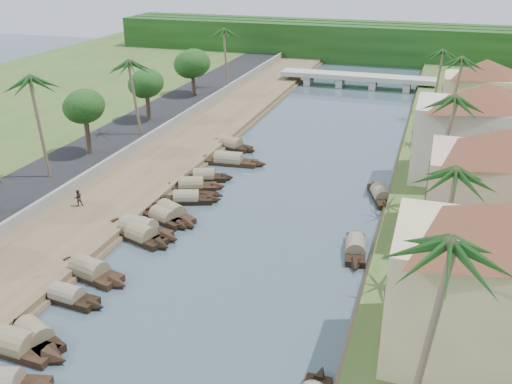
% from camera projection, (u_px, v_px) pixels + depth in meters
% --- Properties ---
extents(ground, '(220.00, 220.00, 0.00)m').
position_uv_depth(ground, '(206.00, 300.00, 41.95)').
color(ground, '#384A55').
rests_on(ground, ground).
extents(left_bank, '(10.00, 180.00, 0.80)m').
position_uv_depth(left_bank, '(142.00, 175.00, 63.77)').
color(left_bank, brown).
rests_on(left_bank, ground).
extents(right_bank, '(16.00, 180.00, 1.20)m').
position_uv_depth(right_bank, '(474.00, 215.00, 53.81)').
color(right_bank, '#324F1F').
rests_on(right_bank, ground).
extents(road, '(8.00, 180.00, 1.40)m').
position_uv_depth(road, '(77.00, 164.00, 66.05)').
color(road, black).
rests_on(road, ground).
extents(retaining_wall, '(0.40, 180.00, 1.10)m').
position_uv_depth(retaining_wall, '(109.00, 163.00, 64.58)').
color(retaining_wall, gray).
rests_on(retaining_wall, left_bank).
extents(treeline, '(120.00, 14.00, 8.00)m').
position_uv_depth(treeline, '(377.00, 43.00, 127.67)').
color(treeline, black).
rests_on(treeline, ground).
extents(bridge, '(28.00, 4.00, 2.40)m').
position_uv_depth(bridge, '(357.00, 78.00, 104.13)').
color(bridge, '#A1A298').
rests_on(bridge, ground).
extents(building_near, '(14.85, 14.85, 10.20)m').
position_uv_depth(building_near, '(499.00, 283.00, 32.31)').
color(building_near, beige).
rests_on(building_near, right_bank).
extents(building_mid, '(14.11, 14.11, 9.70)m').
position_uv_depth(building_mid, '(499.00, 186.00, 46.09)').
color(building_mid, tan).
rests_on(building_mid, right_bank).
extents(building_far, '(15.59, 15.59, 10.20)m').
position_uv_depth(building_far, '(480.00, 132.00, 58.50)').
color(building_far, '#BFB5A6').
rests_on(building_far, right_bank).
extents(building_distant, '(12.62, 12.62, 9.20)m').
position_uv_depth(building_distant, '(482.00, 93.00, 75.88)').
color(building_distant, beige).
rests_on(building_distant, right_bank).
extents(sampan_1, '(7.01, 4.26, 2.09)m').
position_uv_depth(sampan_1, '(34.00, 336.00, 37.41)').
color(sampan_1, black).
rests_on(sampan_1, ground).
extents(sampan_2, '(8.83, 2.28, 2.29)m').
position_uv_depth(sampan_2, '(12.00, 345.00, 36.60)').
color(sampan_2, black).
rests_on(sampan_2, ground).
extents(sampan_3, '(6.83, 2.01, 1.87)m').
position_uv_depth(sampan_3, '(67.00, 297.00, 41.64)').
color(sampan_3, black).
rests_on(sampan_3, ground).
extents(sampan_4, '(8.24, 3.57, 2.28)m').
position_uv_depth(sampan_4, '(89.00, 272.00, 44.81)').
color(sampan_4, black).
rests_on(sampan_4, ground).
extents(sampan_5, '(7.06, 3.81, 2.21)m').
position_uv_depth(sampan_5, '(141.00, 236.00, 50.27)').
color(sampan_5, black).
rests_on(sampan_5, ground).
extents(sampan_6, '(8.70, 2.99, 2.51)m').
position_uv_depth(sampan_6, '(139.00, 230.00, 51.34)').
color(sampan_6, black).
rests_on(sampan_6, ground).
extents(sampan_7, '(6.86, 3.80, 1.87)m').
position_uv_depth(sampan_7, '(163.00, 218.00, 53.74)').
color(sampan_7, black).
rests_on(sampan_7, ground).
extents(sampan_8, '(7.51, 5.14, 2.33)m').
position_uv_depth(sampan_8, '(171.00, 214.00, 54.43)').
color(sampan_8, black).
rests_on(sampan_8, ground).
extents(sampan_9, '(7.40, 3.80, 1.91)m').
position_uv_depth(sampan_9, '(186.00, 199.00, 57.65)').
color(sampan_9, black).
rests_on(sampan_9, ground).
extents(sampan_10, '(7.58, 4.06, 2.09)m').
position_uv_depth(sampan_10, '(191.00, 186.00, 60.73)').
color(sampan_10, black).
rests_on(sampan_10, ground).
extents(sampan_11, '(6.90, 3.77, 1.99)m').
position_uv_depth(sampan_11, '(204.00, 177.00, 63.10)').
color(sampan_11, black).
rests_on(sampan_11, ground).
extents(sampan_12, '(9.63, 2.51, 2.25)m').
position_uv_depth(sampan_12, '(229.00, 161.00, 67.88)').
color(sampan_12, black).
rests_on(sampan_12, ground).
extents(sampan_13, '(7.92, 3.78, 2.14)m').
position_uv_depth(sampan_13, '(231.00, 145.00, 73.21)').
color(sampan_13, black).
rests_on(sampan_13, ground).
extents(sampan_15, '(2.52, 7.33, 1.97)m').
position_uv_depth(sampan_15, '(355.00, 248.00, 48.25)').
color(sampan_15, black).
rests_on(sampan_15, ground).
extents(sampan_16, '(3.98, 7.95, 1.97)m').
position_uv_depth(sampan_16, '(381.00, 195.00, 58.51)').
color(sampan_16, black).
rests_on(sampan_16, ground).
extents(canoe_1, '(4.45, 0.85, 0.72)m').
position_uv_depth(canoe_1, '(72.00, 300.00, 41.72)').
color(canoe_1, black).
rests_on(canoe_1, ground).
extents(canoe_2, '(5.73, 1.02, 0.83)m').
position_uv_depth(canoe_2, '(198.00, 193.00, 59.88)').
color(canoe_2, black).
rests_on(canoe_2, ground).
extents(palm_0, '(3.20, 3.20, 12.95)m').
position_uv_depth(palm_0, '(434.00, 246.00, 24.10)').
color(palm_0, '#735F4D').
rests_on(palm_0, ground).
extents(palm_1, '(3.20, 3.20, 10.52)m').
position_uv_depth(palm_1, '(453.00, 173.00, 38.22)').
color(palm_1, '#735F4D').
rests_on(palm_1, ground).
extents(palm_2, '(3.20, 3.20, 11.95)m').
position_uv_depth(palm_2, '(444.00, 100.00, 50.72)').
color(palm_2, '#735F4D').
rests_on(palm_2, ground).
extents(palm_3, '(3.20, 3.20, 12.12)m').
position_uv_depth(palm_3, '(456.00, 60.00, 67.33)').
color(palm_3, '#735F4D').
rests_on(palm_3, ground).
extents(palm_5, '(3.20, 3.20, 12.08)m').
position_uv_depth(palm_5, '(34.00, 80.00, 56.60)').
color(palm_5, '#735F4D').
rests_on(palm_5, ground).
extents(palm_6, '(3.20, 3.20, 10.88)m').
position_uv_depth(palm_6, '(134.00, 64.00, 70.68)').
color(palm_6, '#735F4D').
rests_on(palm_6, ground).
extents(palm_7, '(3.20, 3.20, 10.44)m').
position_uv_depth(palm_7, '(440.00, 52.00, 81.90)').
color(palm_7, '#735F4D').
rests_on(palm_7, ground).
extents(palm_8, '(3.20, 3.20, 11.25)m').
position_uv_depth(palm_8, '(226.00, 31.00, 94.99)').
color(palm_8, '#735F4D').
rests_on(palm_8, ground).
extents(tree_3, '(4.52, 4.52, 7.52)m').
position_uv_depth(tree_3, '(84.00, 107.00, 65.27)').
color(tree_3, '#4D3C2C').
rests_on(tree_3, ground).
extents(tree_4, '(4.57, 4.57, 7.00)m').
position_uv_depth(tree_4, '(146.00, 84.00, 78.44)').
color(tree_4, '#4D3C2C').
rests_on(tree_4, ground).
extents(tree_5, '(5.42, 5.42, 7.24)m').
position_uv_depth(tree_5, '(192.00, 64.00, 92.17)').
color(tree_5, '#4D3C2C').
rests_on(tree_5, ground).
extents(person_far, '(1.01, 1.00, 1.64)m').
position_uv_depth(person_far, '(78.00, 198.00, 54.93)').
color(person_far, '#332923').
rests_on(person_far, left_bank).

